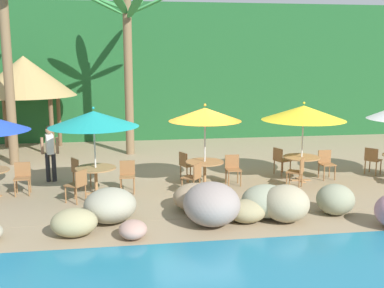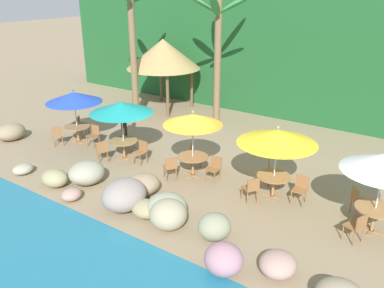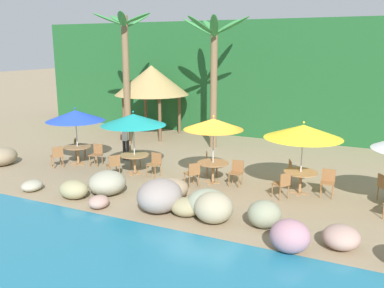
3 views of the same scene
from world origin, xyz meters
The scene contains 25 objects.
ground_plane centered at (0.00, 0.00, 0.00)m, with size 120.00×120.00×0.00m, color #937F60.
terrace_deck centered at (0.00, 0.00, 0.00)m, with size 18.00×5.20×0.01m.
foliage_backdrop centered at (0.00, 9.00, 3.00)m, with size 28.00×2.40×6.00m.
rock_seawall centered at (0.56, -2.77, 0.38)m, with size 17.66×3.37×0.96m.
chair_blue_seaward centered at (-4.79, 0.03, 0.51)m, with size 0.45×0.46×0.87m.
umbrella_teal centered at (-2.81, -0.25, 2.07)m, with size 2.41×2.41×2.40m.
dining_table_teal centered at (-2.81, -0.25, 0.61)m, with size 1.10×1.10×0.74m.
chair_teal_seaward centered at (-1.96, -0.20, 0.51)m, with size 0.44×0.45×0.87m.
chair_teal_inland centered at (-3.32, 0.43, 0.51)m, with size 0.58×0.58×0.87m.
chair_teal_left centered at (-3.22, -1.00, 0.51)m, with size 0.59×0.59×0.87m.
umbrella_orange centered at (0.26, 0.03, 2.10)m, with size 2.07×2.07×2.41m.
dining_table_orange centered at (0.26, 0.03, 0.61)m, with size 1.10×1.10×0.74m.
chair_orange_seaward centered at (1.11, 0.12, 0.51)m, with size 0.42×0.43×0.87m.
chair_orange_inland centered at (-0.18, 0.77, 0.51)m, with size 0.56×0.56×0.87m.
chair_orange_left centered at (-0.17, -0.71, 0.51)m, with size 0.59×0.59×0.87m.
umbrella_yellow centered at (3.26, 0.23, 2.07)m, with size 2.48×2.48×2.40m.
dining_table_yellow centered at (3.26, 0.23, 0.61)m, with size 1.10×1.10×0.74m.
chair_yellow_seaward centered at (4.10, 0.36, 0.51)m, with size 0.44×0.45×0.87m.
chair_yellow_inland centered at (2.86, 0.99, 0.51)m, with size 0.55×0.55×0.87m.
chair_yellow_left centered at (2.86, -0.53, 0.51)m, with size 0.59×0.59×0.87m.
chair_white_inland centered at (5.76, 0.59, 0.51)m, with size 0.60×0.59×0.87m.
palm_tree_nearest centered at (-5.81, 3.80, 4.00)m, with size 2.80×2.71×6.23m.
palm_tree_second centered at (-1.79, 4.94, 4.06)m, with size 3.41×3.31×6.03m.
palapa_hut centered at (-5.73, 6.00, 2.94)m, with size 3.90×3.90×3.73m.
waiter_in_white centered at (-4.21, 1.24, 0.99)m, with size 0.52×0.38×1.70m.
Camera 1 is at (-2.05, -12.90, 3.74)m, focal length 43.86 mm.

